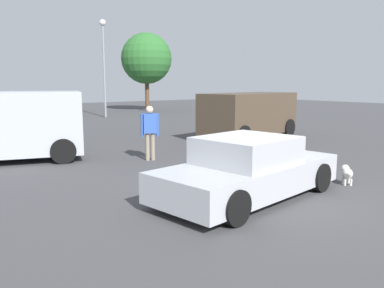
{
  "coord_description": "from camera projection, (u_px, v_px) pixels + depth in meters",
  "views": [
    {
      "loc": [
        -6.15,
        -5.97,
        2.41
      ],
      "look_at": [
        -0.35,
        1.76,
        0.9
      ],
      "focal_mm": 36.67,
      "sensor_mm": 36.0,
      "label": 1
    }
  ],
  "objects": [
    {
      "name": "tree_back_center",
      "position": [
        146.0,
        59.0,
        33.7
      ],
      "size": [
        4.35,
        4.35,
        6.66
      ],
      "color": "brown",
      "rests_on": "ground_plane"
    },
    {
      "name": "suv_dark",
      "position": [
        249.0,
        114.0,
        16.9
      ],
      "size": [
        5.03,
        2.89,
        1.98
      ],
      "rotation": [
        0.0,
        0.0,
        0.19
      ],
      "color": "#4C3D2D",
      "rests_on": "ground_plane"
    },
    {
      "name": "pedestrian",
      "position": [
        150.0,
        128.0,
        12.18
      ],
      "size": [
        0.53,
        0.38,
        1.71
      ],
      "rotation": [
        0.0,
        0.0,
        1.17
      ],
      "color": "gray",
      "rests_on": "ground_plane"
    },
    {
      "name": "sedan_foreground",
      "position": [
        248.0,
        170.0,
        8.23
      ],
      "size": [
        4.64,
        2.43,
        1.31
      ],
      "rotation": [
        0.0,
        0.0,
        0.14
      ],
      "color": "#B7BABF",
      "rests_on": "ground_plane"
    },
    {
      "name": "dog",
      "position": [
        347.0,
        173.0,
        9.42
      ],
      "size": [
        0.48,
        0.47,
        0.43
      ],
      "rotation": [
        0.0,
        0.0,
        0.77
      ],
      "color": "white",
      "rests_on": "ground_plane"
    },
    {
      "name": "ground_plane",
      "position": [
        252.0,
        192.0,
        8.74
      ],
      "size": [
        80.0,
        80.0,
        0.0
      ],
      "primitive_type": "plane",
      "color": "#424244"
    },
    {
      "name": "light_post_near",
      "position": [
        104.0,
        52.0,
        27.0
      ],
      "size": [
        0.44,
        0.44,
        6.68
      ],
      "color": "gray",
      "rests_on": "ground_plane"
    }
  ]
}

